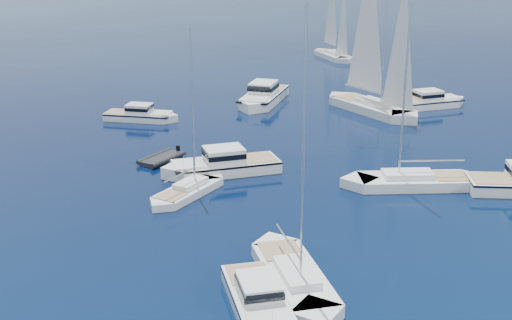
{
  "coord_description": "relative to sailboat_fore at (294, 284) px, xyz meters",
  "views": [
    {
      "loc": [
        -29.6,
        -12.93,
        17.5
      ],
      "look_at": [
        -3.41,
        24.17,
        2.2
      ],
      "focal_mm": 47.77,
      "sensor_mm": 36.0,
      "label": 1
    }
  ],
  "objects": [
    {
      "name": "motor_cruiser_horizon",
      "position": [
        7.99,
        34.17,
        0.0
      ],
      "size": [
        7.1,
        7.3,
        2.05
      ],
      "primitive_type": null,
      "rotation": [
        0.0,
        0.0,
        3.9
      ],
      "color": "silver",
      "rests_on": "ground"
    },
    {
      "name": "motor_cruiser_centre",
      "position": [
        6.18,
        16.74,
        0.0
      ],
      "size": [
        10.18,
        5.8,
        2.56
      ],
      "primitive_type": null,
      "rotation": [
        0.0,
        0.0,
        1.26
      ],
      "color": "white",
      "rests_on": "ground"
    },
    {
      "name": "motor_cruiser_distant",
      "position": [
        21.79,
        33.04,
        0.0
      ],
      "size": [
        10.71,
        9.43,
        2.88
      ],
      "primitive_type": null,
      "rotation": [
        0.0,
        0.0,
        2.24
      ],
      "color": "white",
      "rests_on": "ground"
    },
    {
      "name": "motor_cruiser_left",
      "position": [
        -3.06,
        -1.19,
        0.0
      ],
      "size": [
        5.45,
        8.56,
        2.16
      ],
      "primitive_type": null,
      "rotation": [
        0.0,
        0.0,
        2.75
      ],
      "color": "white",
      "rests_on": "ground"
    },
    {
      "name": "sailboat_sails_far",
      "position": [
        45.95,
        49.16,
        0.0
      ],
      "size": [
        5.38,
        10.82,
        15.39
      ],
      "primitive_type": null,
      "rotation": [
        0.0,
        0.0,
        2.88
      ],
      "color": "white",
      "rests_on": "ground"
    },
    {
      "name": "sailboat_fore",
      "position": [
        0.0,
        0.0,
        0.0
      ],
      "size": [
        6.51,
        10.98,
        15.74
      ],
      "primitive_type": null,
      "rotation": [
        0.0,
        0.0,
        2.77
      ],
      "color": "white",
      "rests_on": "ground"
    },
    {
      "name": "sailboat_centre",
      "position": [
        1.84,
        14.29,
        0.0
      ],
      "size": [
        8.32,
        5.2,
        11.98
      ],
      "primitive_type": null,
      "rotation": [
        0.0,
        0.0,
        5.12
      ],
      "color": "white",
      "rests_on": "ground"
    },
    {
      "name": "tender_grey_far",
      "position": [
        3.76,
        21.9,
        0.0
      ],
      "size": [
        4.74,
        3.66,
        0.95
      ],
      "primitive_type": null,
      "rotation": [
        0.0,
        0.0,
        1.96
      ],
      "color": "black",
      "rests_on": "ground"
    },
    {
      "name": "sailboat_mid_r",
      "position": [
        15.95,
        6.32,
        0.0
      ],
      "size": [
        10.98,
        8.45,
        16.42
      ],
      "primitive_type": null,
      "rotation": [
        0.0,
        0.0,
        1.0
      ],
      "color": "white",
      "rests_on": "ground"
    },
    {
      "name": "sailboat_sails_r",
      "position": [
        28.66,
        23.6,
        0.0
      ],
      "size": [
        3.96,
        13.46,
        19.61
      ],
      "primitive_type": null,
      "rotation": [
        0.0,
        0.0,
        3.1
      ],
      "color": "silver",
      "rests_on": "ground"
    },
    {
      "name": "motor_cruiser_far_r",
      "position": [
        34.92,
        21.52,
        0.0
      ],
      "size": [
        9.3,
        5.06,
        2.33
      ],
      "primitive_type": null,
      "rotation": [
        0.0,
        0.0,
        4.43
      ],
      "color": "white",
      "rests_on": "ground"
    }
  ]
}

